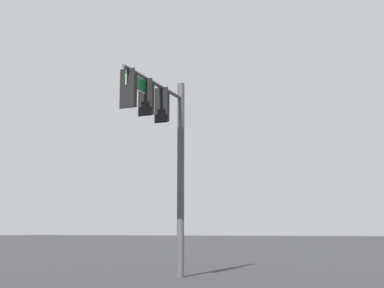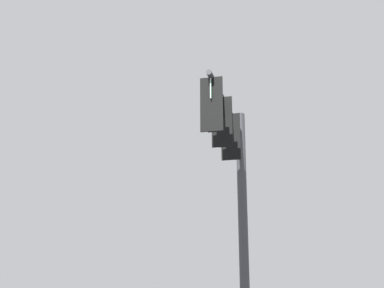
# 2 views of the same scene
# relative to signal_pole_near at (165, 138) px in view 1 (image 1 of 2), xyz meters

# --- Properties ---
(signal_pole_near) EXTENTS (4.65, 0.74, 7.46)m
(signal_pole_near) POSITION_rel_signal_pole_near_xyz_m (0.00, 0.00, 0.00)
(signal_pole_near) COLOR #47474C
(signal_pole_near) RESTS_ON ground_plane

